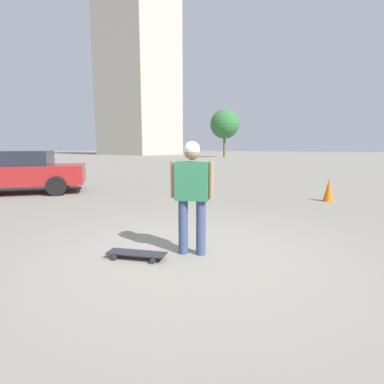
{
  "coord_description": "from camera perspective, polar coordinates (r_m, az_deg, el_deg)",
  "views": [
    {
      "loc": [
        3.32,
        2.35,
        1.49
      ],
      "look_at": [
        0.0,
        0.0,
        0.89
      ],
      "focal_mm": 28.0,
      "sensor_mm": 36.0,
      "label": 1
    }
  ],
  "objects": [
    {
      "name": "car_parked_near",
      "position": [
        11.32,
        -30.2,
        3.4
      ],
      "size": [
        4.34,
        3.97,
        1.38
      ],
      "rotation": [
        0.0,
        0.0,
        -0.67
      ],
      "color": "maroon",
      "rests_on": "ground_plane"
    },
    {
      "name": "person",
      "position": [
        4.11,
        -0.0,
        0.78
      ],
      "size": [
        0.37,
        0.55,
        1.58
      ],
      "rotation": [
        0.0,
        0.0,
        2.0
      ],
      "color": "#38476B",
      "rests_on": "ground_plane"
    },
    {
      "name": "skateboard",
      "position": [
        4.2,
        -10.49,
        -11.47
      ],
      "size": [
        0.53,
        0.84,
        0.08
      ],
      "rotation": [
        0.0,
        0.0,
        -1.18
      ],
      "color": "#232328",
      "rests_on": "ground_plane"
    },
    {
      "name": "traffic_cone",
      "position": [
        9.16,
        24.61,
        0.41
      ],
      "size": [
        0.29,
        0.29,
        0.66
      ],
      "color": "orange",
      "rests_on": "ground_plane"
    },
    {
      "name": "tree_distant",
      "position": [
        47.92,
        6.24,
        12.73
      ],
      "size": [
        4.5,
        4.5,
        7.34
      ],
      "color": "brown",
      "rests_on": "ground_plane"
    },
    {
      "name": "building_block_distant",
      "position": [
        67.21,
        -10.18,
        21.47
      ],
      "size": [
        12.43,
        13.46,
        33.47
      ],
      "color": "#B2A899",
      "rests_on": "ground_plane"
    },
    {
      "name": "ground_plane",
      "position": [
        4.34,
        -0.0,
        -11.66
      ],
      "size": [
        220.0,
        220.0,
        0.0
      ],
      "primitive_type": "plane",
      "color": "gray"
    }
  ]
}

